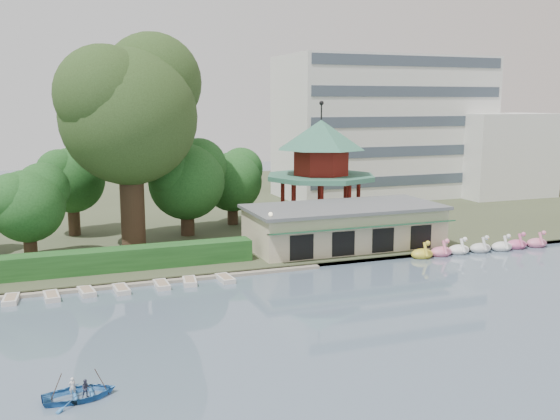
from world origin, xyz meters
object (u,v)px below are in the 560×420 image
pavilion (321,162)px  big_tree (130,106)px  rowboat_with_passengers (79,389)px  dock (113,285)px  boathouse (344,225)px

pavilion → big_tree: 22.06m
pavilion → rowboat_with_passengers: pavilion is taller
dock → rowboat_with_passengers: rowboat_with_passengers is taller
pavilion → boathouse: bearing=-101.3°
big_tree → pavilion: bearing=10.3°
dock → big_tree: bearing=73.9°
boathouse → big_tree: 22.84m
dock → rowboat_with_passengers: size_ratio=6.80×
boathouse → big_tree: (-18.83, 6.23, 11.32)m
dock → big_tree: 17.75m
boathouse → dock: bearing=-167.8°
pavilion → rowboat_with_passengers: bearing=-129.5°
dock → big_tree: size_ratio=1.69×
dock → boathouse: (22.00, 4.77, 2.25)m
boathouse → pavilion: (2.00, 10.03, 5.11)m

